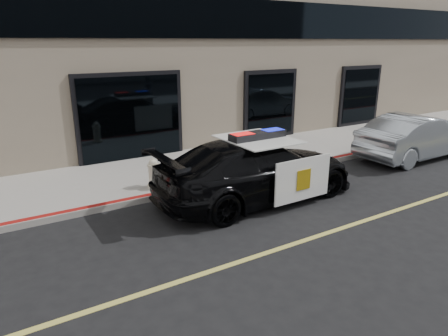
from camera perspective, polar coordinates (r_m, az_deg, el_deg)
ground at (r=8.13m, az=10.95°, el=-10.30°), size 120.00×120.00×0.00m
sidewalk_n at (r=12.17m, az=-5.67°, el=-0.08°), size 60.00×3.50×0.15m
police_car at (r=9.82m, az=4.74°, el=-0.17°), size 2.47×5.30×1.72m
silver_sedan at (r=14.74m, az=25.82°, el=4.05°), size 1.64×4.53×1.48m
fire_hydrant at (r=10.41m, az=-10.01°, el=-0.82°), size 0.35×0.49×0.78m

